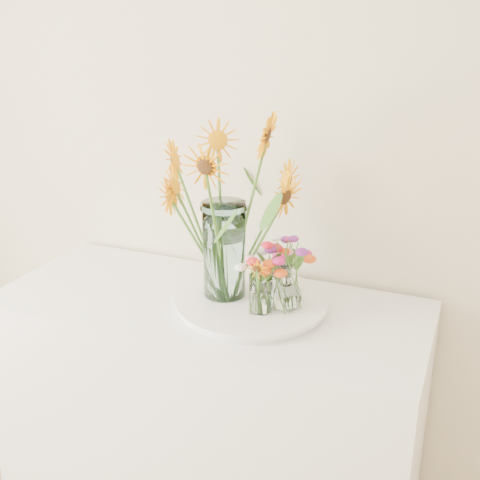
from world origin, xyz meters
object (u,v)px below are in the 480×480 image
(mason_jar, at_px, (224,250))
(small_vase_a, at_px, (261,294))
(tray, at_px, (252,304))
(small_vase_b, at_px, (286,287))
(counter, at_px, (210,418))
(small_vase_c, at_px, (279,280))

(mason_jar, xyz_separation_m, small_vase_a, (0.15, -0.07, -0.10))
(mason_jar, bearing_deg, tray, -1.20)
(mason_jar, xyz_separation_m, small_vase_b, (0.21, -0.01, -0.09))
(counter, distance_m, tray, 0.49)
(tray, distance_m, small_vase_a, 0.11)
(small_vase_b, bearing_deg, small_vase_c, 122.09)
(tray, relative_size, mason_jar, 1.46)
(counter, relative_size, small_vase_c, 13.11)
(mason_jar, relative_size, small_vase_b, 2.20)
(counter, distance_m, mason_jar, 0.63)
(tray, bearing_deg, mason_jar, 178.80)
(small_vase_b, bearing_deg, mason_jar, 176.53)
(counter, distance_m, small_vase_a, 0.57)
(small_vase_a, distance_m, small_vase_b, 0.08)
(mason_jar, height_order, small_vase_b, mason_jar)
(counter, relative_size, mason_jar, 4.47)
(small_vase_c, bearing_deg, tray, -131.38)
(small_vase_b, distance_m, small_vase_c, 0.10)
(mason_jar, bearing_deg, small_vase_c, 24.13)
(tray, xyz_separation_m, mason_jar, (-0.09, 0.00, 0.17))
(counter, height_order, mason_jar, mason_jar)
(tray, bearing_deg, counter, -173.45)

